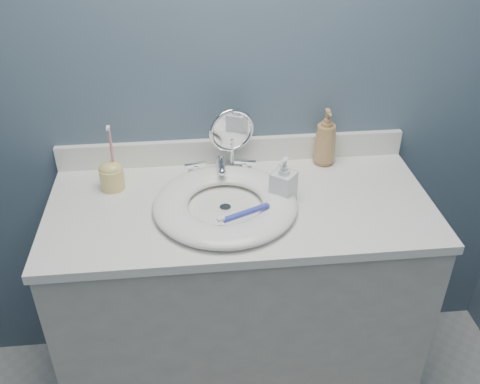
{
  "coord_description": "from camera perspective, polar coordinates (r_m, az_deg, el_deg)",
  "views": [
    {
      "loc": [
        -0.15,
        -0.41,
        1.84
      ],
      "look_at": [
        -0.0,
        0.94,
        0.94
      ],
      "focal_mm": 40.0,
      "sensor_mm": 36.0,
      "label": 1
    }
  ],
  "objects": [
    {
      "name": "soap_bottle_amber",
      "position": [
        1.88,
        9.12,
        5.8
      ],
      "size": [
        0.08,
        0.08,
        0.2
      ],
      "primitive_type": "imported",
      "rotation": [
        0.0,
        0.0,
        -0.04
      ],
      "color": "#AD814E",
      "rests_on": "countertop"
    },
    {
      "name": "backsplash",
      "position": [
        1.9,
        -0.8,
        4.48
      ],
      "size": [
        1.22,
        0.02,
        0.09
      ],
      "primitive_type": "cube",
      "color": "white",
      "rests_on": "countertop"
    },
    {
      "name": "makeup_mirror",
      "position": [
        1.81,
        -0.89,
        5.83
      ],
      "size": [
        0.15,
        0.09,
        0.23
      ],
      "rotation": [
        0.0,
        0.0,
        0.23
      ],
      "color": "silver",
      "rests_on": "countertop"
    },
    {
      "name": "drain",
      "position": [
        1.67,
        -1.58,
        -1.7
      ],
      "size": [
        0.04,
        0.04,
        0.01
      ],
      "primitive_type": "cylinder",
      "color": "silver",
      "rests_on": "countertop"
    },
    {
      "name": "back_wall",
      "position": [
        1.79,
        -0.9,
        12.4
      ],
      "size": [
        2.2,
        0.02,
        2.4
      ],
      "primitive_type": "cube",
      "color": "slate",
      "rests_on": "ground"
    },
    {
      "name": "toothbrush_lying",
      "position": [
        1.57,
        0.45,
        -2.3
      ],
      "size": [
        0.16,
        0.08,
        0.02
      ],
      "rotation": [
        0.0,
        0.0,
        0.43
      ],
      "color": "#333CB6",
      "rests_on": "basin"
    },
    {
      "name": "basin",
      "position": [
        1.66,
        -1.59,
        -1.27
      ],
      "size": [
        0.45,
        0.45,
        0.04
      ],
      "primitive_type": null,
      "color": "white",
      "rests_on": "countertop"
    },
    {
      "name": "toothbrush_holder",
      "position": [
        1.79,
        -13.54,
        1.83
      ],
      "size": [
        0.08,
        0.08,
        0.23
      ],
      "rotation": [
        0.0,
        0.0,
        0.3
      ],
      "color": "#E6D073",
      "rests_on": "countertop"
    },
    {
      "name": "vanity_cabinet",
      "position": [
        1.99,
        0.02,
        -11.99
      ],
      "size": [
        1.2,
        0.55,
        0.85
      ],
      "primitive_type": "cube",
      "color": "beige",
      "rests_on": "ground"
    },
    {
      "name": "soap_bottle_clear",
      "position": [
        1.67,
        4.68,
        1.29
      ],
      "size": [
        0.1,
        0.1,
        0.15
      ],
      "primitive_type": "imported",
      "rotation": [
        0.0,
        0.0,
        -0.68
      ],
      "color": "silver",
      "rests_on": "countertop"
    },
    {
      "name": "faucet",
      "position": [
        1.82,
        -2.09,
        2.46
      ],
      "size": [
        0.25,
        0.13,
        0.07
      ],
      "color": "silver",
      "rests_on": "countertop"
    },
    {
      "name": "countertop",
      "position": [
        1.7,
        0.03,
        -1.55
      ],
      "size": [
        1.22,
        0.57,
        0.03
      ],
      "primitive_type": "cube",
      "color": "white",
      "rests_on": "vanity_cabinet"
    }
  ]
}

